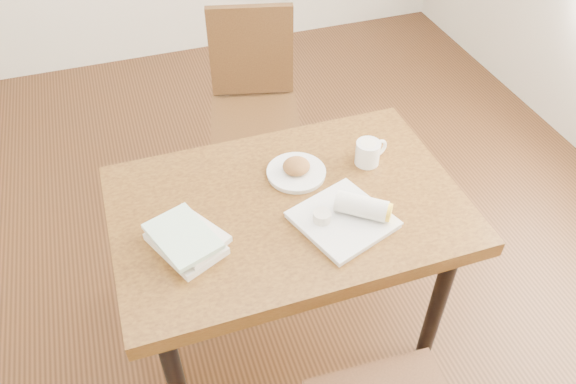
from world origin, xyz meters
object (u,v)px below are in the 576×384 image
object	(u,v)px
plate_scone	(296,170)
coffee_mug	(369,152)
book_stack	(186,239)
table	(288,221)
chair_far	(254,96)
plate_burrito	(349,215)

from	to	relation	value
plate_scone	coffee_mug	xyz separation A→B (m)	(0.27, -0.02, 0.03)
book_stack	table	bearing A→B (deg)	12.65
table	book_stack	size ratio (longest dim) A/B	4.09
chair_far	plate_scone	distance (m)	0.86
plate_scone	table	bearing A→B (deg)	-120.29
coffee_mug	plate_burrito	bearing A→B (deg)	-125.97
coffee_mug	plate_burrito	distance (m)	0.31
table	chair_far	bearing A→B (deg)	81.26
plate_scone	coffee_mug	bearing A→B (deg)	-3.55
plate_scone	plate_burrito	size ratio (longest dim) A/B	0.60
coffee_mug	book_stack	bearing A→B (deg)	-164.87
plate_scone	coffee_mug	world-z (taller)	coffee_mug
book_stack	chair_far	bearing A→B (deg)	63.90
table	coffee_mug	bearing A→B (deg)	17.66
chair_far	plate_scone	world-z (taller)	chair_far
coffee_mug	chair_far	bearing A→B (deg)	103.11
coffee_mug	book_stack	world-z (taller)	coffee_mug
table	plate_burrito	size ratio (longest dim) A/B	3.37
plate_burrito	book_stack	xyz separation A→B (m)	(-0.52, 0.06, 0.00)
plate_burrito	plate_scone	bearing A→B (deg)	107.40
table	coffee_mug	xyz separation A→B (m)	(0.34, 0.11, 0.13)
plate_scone	chair_far	bearing A→B (deg)	84.97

